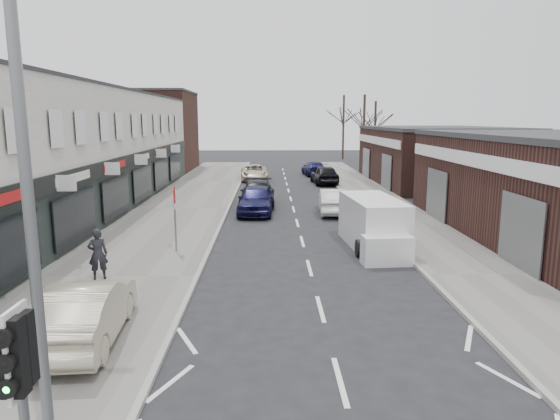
{
  "coord_description": "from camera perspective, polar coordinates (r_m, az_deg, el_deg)",
  "views": [
    {
      "loc": [
        -1.45,
        -7.49,
        5.35
      ],
      "look_at": [
        -1.13,
        7.56,
        2.6
      ],
      "focal_mm": 32.0,
      "sensor_mm": 36.0,
      "label": 1
    }
  ],
  "objects": [
    {
      "name": "pavement_left",
      "position": [
        30.43,
        -11.24,
        0.14
      ],
      "size": [
        5.5,
        64.0,
        0.12
      ],
      "primitive_type": "cube",
      "color": "slate",
      "rests_on": "ground"
    },
    {
      "name": "pavement_right",
      "position": [
        30.82,
        12.3,
        0.23
      ],
      "size": [
        3.5,
        64.0,
        0.12
      ],
      "primitive_type": "cube",
      "color": "slate",
      "rests_on": "ground"
    },
    {
      "name": "shop_terrace_left",
      "position": [
        29.62,
        -25.38,
        5.88
      ],
      "size": [
        8.0,
        41.0,
        7.1
      ],
      "primitive_type": "cube",
      "color": "silver",
      "rests_on": "ground"
    },
    {
      "name": "brick_block_far",
      "position": [
        53.88,
        -14.32,
        8.6
      ],
      "size": [
        8.0,
        10.0,
        8.0
      ],
      "primitive_type": "cube",
      "color": "#43241C",
      "rests_on": "ground"
    },
    {
      "name": "right_unit_far",
      "position": [
        43.89,
        17.4,
        5.83
      ],
      "size": [
        10.0,
        16.0,
        4.5
      ],
      "primitive_type": "cube",
      "color": "#391F1A",
      "rests_on": "ground"
    },
    {
      "name": "tree_far_a",
      "position": [
        56.72,
        9.42,
        4.8
      ],
      "size": [
        3.6,
        3.6,
        8.0
      ],
      "primitive_type": null,
      "color": "#382D26",
      "rests_on": "ground"
    },
    {
      "name": "tree_far_b",
      "position": [
        63.07,
        10.67,
        5.31
      ],
      "size": [
        3.6,
        3.6,
        7.5
      ],
      "primitive_type": null,
      "color": "#382D26",
      "rests_on": "ground"
    },
    {
      "name": "tree_far_c",
      "position": [
        68.43,
        7.17,
        5.79
      ],
      "size": [
        3.6,
        3.6,
        8.5
      ],
      "primitive_type": null,
      "color": "#382D26",
      "rests_on": "ground"
    },
    {
      "name": "traffic_light",
      "position": [
        6.88,
        -27.66,
        -16.15
      ],
      "size": [
        0.28,
        0.6,
        3.1
      ],
      "color": "slate",
      "rests_on": "pavement_left"
    },
    {
      "name": "street_lamp",
      "position": [
        7.4,
        -25.83,
        3.66
      ],
      "size": [
        2.23,
        0.22,
        8.0
      ],
      "color": "slate",
      "rests_on": "pavement_left"
    },
    {
      "name": "warning_sign",
      "position": [
        20.09,
        -11.86,
        1.11
      ],
      "size": [
        0.12,
        0.8,
        2.7
      ],
      "color": "slate",
      "rests_on": "pavement_left"
    },
    {
      "name": "white_van",
      "position": [
        21.24,
        10.66,
        -1.67
      ],
      "size": [
        2.27,
        5.53,
        2.1
      ],
      "rotation": [
        0.0,
        0.0,
        0.08
      ],
      "color": "white",
      "rests_on": "ground"
    },
    {
      "name": "sedan_on_pavement",
      "position": [
        12.94,
        -21.32,
        -10.74
      ],
      "size": [
        1.86,
        4.52,
        1.46
      ],
      "primitive_type": "imported",
      "rotation": [
        0.0,
        0.0,
        3.21
      ],
      "color": "#B4A990",
      "rests_on": "pavement_left"
    },
    {
      "name": "pedestrian",
      "position": [
        17.53,
        -20.1,
        -4.74
      ],
      "size": [
        0.72,
        0.59,
        1.71
      ],
      "primitive_type": "imported",
      "rotation": [
        0.0,
        0.0,
        3.47
      ],
      "color": "black",
      "rests_on": "pavement_left"
    },
    {
      "name": "parked_car_left_a",
      "position": [
        28.55,
        -2.72,
        1.2
      ],
      "size": [
        2.19,
        4.88,
        1.63
      ],
      "primitive_type": "imported",
      "rotation": [
        0.0,
        0.0,
        -0.06
      ],
      "color": "#14133D",
      "rests_on": "ground"
    },
    {
      "name": "parked_car_left_b",
      "position": [
        31.27,
        -2.59,
        1.89
      ],
      "size": [
        2.15,
        5.2,
        1.5
      ],
      "primitive_type": "imported",
      "rotation": [
        0.0,
        0.0,
        -0.01
      ],
      "color": "black",
      "rests_on": "ground"
    },
    {
      "name": "parked_car_left_c",
      "position": [
        44.25,
        -2.95,
        4.3
      ],
      "size": [
        2.53,
        5.1,
        1.39
      ],
      "primitive_type": "imported",
      "rotation": [
        0.0,
        0.0,
        0.05
      ],
      "color": "beige",
      "rests_on": "ground"
    },
    {
      "name": "parked_car_right_a",
      "position": [
        28.76,
        6.08,
        1.02
      ],
      "size": [
        1.77,
        4.42,
        1.43
      ],
      "primitive_type": "imported",
      "rotation": [
        0.0,
        0.0,
        3.08
      ],
      "color": "silver",
      "rests_on": "ground"
    },
    {
      "name": "parked_car_right_b",
      "position": [
        41.79,
        5.11,
        4.05
      ],
      "size": [
        2.18,
        4.78,
        1.59
      ],
      "primitive_type": "imported",
      "rotation": [
        0.0,
        0.0,
        3.21
      ],
      "color": "black",
      "rests_on": "ground"
    },
    {
      "name": "parked_car_right_c",
      "position": [
        48.23,
        3.9,
        4.77
      ],
      "size": [
        2.29,
        4.82,
        1.36
      ],
      "primitive_type": "imported",
      "rotation": [
        0.0,
        0.0,
        3.23
      ],
      "color": "#151544",
      "rests_on": "ground"
    }
  ]
}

